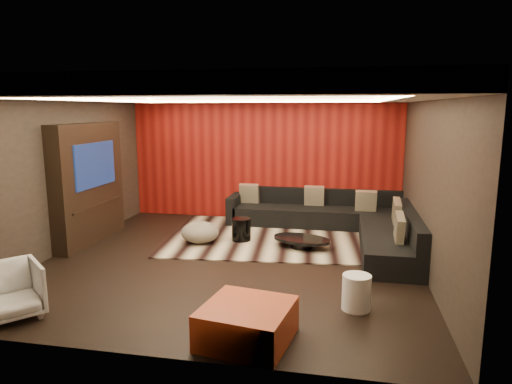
% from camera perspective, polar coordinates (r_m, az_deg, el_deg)
% --- Properties ---
extents(floor, '(6.00, 6.00, 0.02)m').
position_cam_1_polar(floor, '(7.58, -3.14, -8.64)').
color(floor, black).
rests_on(floor, ground).
extents(ceiling, '(6.00, 6.00, 0.02)m').
position_cam_1_polar(ceiling, '(7.17, -3.37, 13.18)').
color(ceiling, silver).
rests_on(ceiling, ground).
extents(wall_back, '(6.00, 0.02, 2.80)m').
position_cam_1_polar(wall_back, '(10.16, 0.96, 4.43)').
color(wall_back, black).
rests_on(wall_back, ground).
extents(wall_left, '(0.02, 6.00, 2.80)m').
position_cam_1_polar(wall_left, '(8.50, -23.34, 2.38)').
color(wall_left, black).
rests_on(wall_left, ground).
extents(wall_right, '(0.02, 6.00, 2.80)m').
position_cam_1_polar(wall_right, '(7.12, 20.92, 1.15)').
color(wall_right, black).
rests_on(wall_right, ground).
extents(red_feature_wall, '(5.98, 0.05, 2.78)m').
position_cam_1_polar(red_feature_wall, '(10.12, 0.92, 4.40)').
color(red_feature_wall, '#6B0C0A').
rests_on(red_feature_wall, ground).
extents(soffit_back, '(6.00, 0.60, 0.22)m').
position_cam_1_polar(soffit_back, '(9.80, 0.66, 11.76)').
color(soffit_back, silver).
rests_on(soffit_back, ground).
extents(soffit_front, '(6.00, 0.60, 0.22)m').
position_cam_1_polar(soffit_front, '(4.60, -11.99, 13.01)').
color(soffit_front, silver).
rests_on(soffit_front, ground).
extents(soffit_left, '(0.60, 4.80, 0.22)m').
position_cam_1_polar(soffit_left, '(8.26, -22.19, 11.25)').
color(soffit_left, silver).
rests_on(soffit_left, ground).
extents(soffit_right, '(0.60, 4.80, 0.22)m').
position_cam_1_polar(soffit_right, '(7.00, 19.07, 11.72)').
color(soffit_right, silver).
rests_on(soffit_right, ground).
extents(cove_back, '(4.80, 0.08, 0.04)m').
position_cam_1_polar(cove_back, '(9.46, 0.28, 11.26)').
color(cove_back, '#FFD899').
rests_on(cove_back, ground).
extents(cove_front, '(4.80, 0.08, 0.04)m').
position_cam_1_polar(cove_front, '(4.91, -10.37, 11.84)').
color(cove_front, '#FFD899').
rests_on(cove_front, ground).
extents(cove_left, '(0.08, 4.80, 0.04)m').
position_cam_1_polar(cove_left, '(8.08, -20.09, 10.78)').
color(cove_left, '#FFD899').
rests_on(cove_left, ground).
extents(cove_right, '(0.08, 4.80, 0.04)m').
position_cam_1_polar(cove_right, '(6.96, 16.20, 11.14)').
color(cove_right, '#FFD899').
rests_on(cove_right, ground).
extents(tv_surround, '(0.30, 2.00, 2.20)m').
position_cam_1_polar(tv_surround, '(8.95, -20.21, 1.02)').
color(tv_surround, black).
rests_on(tv_surround, ground).
extents(tv_screen, '(0.04, 1.30, 0.80)m').
position_cam_1_polar(tv_screen, '(8.82, -19.46, 3.24)').
color(tv_screen, black).
rests_on(tv_screen, ground).
extents(tv_shelf, '(0.04, 1.60, 0.04)m').
position_cam_1_polar(tv_shelf, '(8.94, -19.17, -1.54)').
color(tv_shelf, black).
rests_on(tv_shelf, ground).
extents(rug, '(4.24, 3.34, 0.02)m').
position_cam_1_polar(rug, '(8.89, 2.25, -5.60)').
color(rug, '#C1AE8D').
rests_on(rug, floor).
extents(coffee_table, '(1.30, 1.30, 0.18)m').
position_cam_1_polar(coffee_table, '(8.21, 5.72, -6.30)').
color(coffee_table, black).
rests_on(coffee_table, rug).
extents(drum_stool, '(0.40, 0.40, 0.42)m').
position_cam_1_polar(drum_stool, '(8.57, -1.85, -4.68)').
color(drum_stool, black).
rests_on(drum_stool, rug).
extents(striped_pouf, '(0.88, 0.88, 0.38)m').
position_cam_1_polar(striped_pouf, '(8.50, -7.00, -5.02)').
color(striped_pouf, beige).
rests_on(striped_pouf, rug).
extents(white_side_table, '(0.47, 0.47, 0.44)m').
position_cam_1_polar(white_side_table, '(5.91, 12.44, -12.14)').
color(white_side_table, white).
rests_on(white_side_table, floor).
extents(orange_ottoman, '(1.04, 1.04, 0.40)m').
position_cam_1_polar(orange_ottoman, '(5.07, -1.13, -16.08)').
color(orange_ottoman, maroon).
rests_on(orange_ottoman, floor).
extents(armchair, '(1.00, 1.00, 0.65)m').
position_cam_1_polar(armchair, '(6.26, -28.54, -10.86)').
color(armchair, silver).
rests_on(armchair, floor).
extents(sectional_sofa, '(3.65, 3.50, 0.75)m').
position_cam_1_polar(sectional_sofa, '(9.07, 10.51, -3.79)').
color(sectional_sofa, black).
rests_on(sectional_sofa, floor).
extents(throw_pillows, '(3.26, 2.79, 0.50)m').
position_cam_1_polar(throw_pillows, '(9.01, 10.37, -1.54)').
color(throw_pillows, beige).
rests_on(throw_pillows, sectional_sofa).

